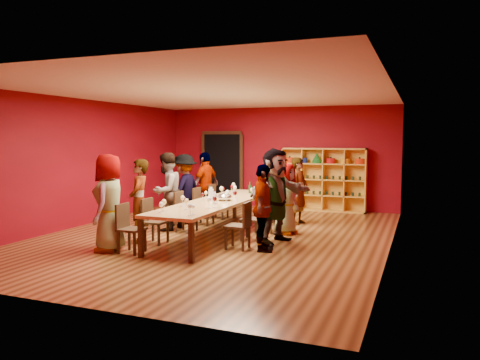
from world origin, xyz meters
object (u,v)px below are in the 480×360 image
chair_person_left_2 (183,209)px  person_left_4 (206,185)px  chair_person_left_3 (201,204)px  person_right_3 (286,199)px  chair_person_left_0 (128,225)px  person_left_0 (109,203)px  tasting_table (218,203)px  person_left_1 (139,201)px  spittoon_bowl (225,197)px  chair_person_left_1 (152,218)px  shelving_unit (324,177)px  chair_person_right_4 (285,203)px  wine_bottle (250,189)px  chair_person_right_3 (269,210)px  person_right_4 (299,191)px  chair_person_right_2 (256,216)px  person_right_2 (275,195)px  chair_person_left_4 (216,200)px  person_left_2 (167,192)px  chair_person_right_1 (242,223)px  person_right_1 (263,208)px  person_left_3 (184,189)px

chair_person_left_2 → person_left_4: size_ratio=0.52×
chair_person_left_3 → person_right_3: bearing=-8.1°
chair_person_left_0 → person_left_0: bearing=180.0°
tasting_table → person_left_1: 1.65m
spittoon_bowl → chair_person_left_1: bearing=-130.3°
shelving_unit → person_right_3: 3.59m
chair_person_right_4 → wine_bottle: bearing=-149.2°
person_left_0 → chair_person_left_3: person_left_0 is taller
chair_person_right_3 → spittoon_bowl: spittoon_bowl is taller
shelving_unit → person_left_4: bearing=-137.5°
person_right_4 → person_left_1: bearing=153.1°
chair_person_left_1 → chair_person_right_2: same height
chair_person_left_2 → chair_person_right_4: (1.82, 1.85, 0.00)m
person_right_2 → chair_person_right_4: (-0.41, 2.14, -0.44)m
chair_person_right_2 → wine_bottle: bearing=113.9°
chair_person_right_2 → person_right_4: (0.35, 2.14, 0.31)m
chair_person_left_4 → spittoon_bowl: bearing=-60.8°
shelving_unit → chair_person_right_2: size_ratio=2.70×
person_left_2 → person_left_1: bearing=11.7°
person_left_1 → chair_person_right_4: (2.11, 3.13, -0.33)m
chair_person_right_3 → shelving_unit: bearing=82.3°
person_right_2 → person_right_4: 2.15m
person_right_2 → person_right_3: bearing=23.4°
chair_person_right_1 → chair_person_right_3: same height
chair_person_left_0 → person_left_0: size_ratio=0.50×
shelving_unit → person_right_1: bearing=-90.8°
chair_person_right_4 → person_right_4: person_right_4 is taller
shelving_unit → chair_person_left_3: bearing=-125.2°
tasting_table → chair_person_right_2: size_ratio=5.06×
shelving_unit → chair_person_right_4: 2.42m
person_left_1 → person_left_4: size_ratio=0.97×
chair_person_right_3 → wine_bottle: bearing=132.5°
chair_person_left_4 → chair_person_right_1: size_ratio=1.00×
wine_bottle → person_right_2: bearing=-55.7°
tasting_table → chair_person_left_4: 2.15m
person_left_1 → chair_person_right_2: (2.11, 0.99, -0.33)m
chair_person_right_4 → chair_person_right_2: bearing=-90.0°
chair_person_left_3 → person_left_0: bearing=-97.5°
person_left_0 → wine_bottle: person_left_0 is taller
chair_person_right_4 → person_right_4: 0.47m
person_left_0 → person_right_4: size_ratio=1.11×
chair_person_right_1 → person_right_3: size_ratio=0.58×
person_left_3 → chair_person_left_3: bearing=93.5°
chair_person_left_0 → person_right_3: 3.48m
chair_person_left_3 → person_right_4: bearing=23.8°
person_right_1 → chair_person_right_4: 2.99m
chair_person_left_0 → chair_person_right_4: same height
chair_person_right_3 → person_right_4: person_right_4 is taller
person_right_3 → spittoon_bowl: (-1.17, -0.64, 0.05)m
chair_person_left_0 → chair_person_right_1: same height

